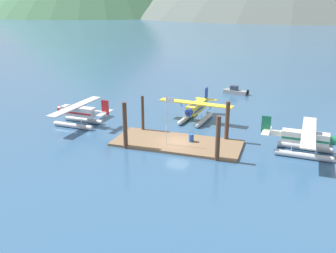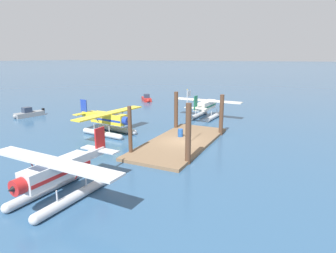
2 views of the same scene
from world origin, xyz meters
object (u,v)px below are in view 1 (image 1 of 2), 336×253
at_px(fuel_drum, 191,138).
at_px(seaplane_silver_port_fwd, 78,114).
at_px(seaplane_cream_stbd_fwd, 305,140).
at_px(seaplane_yellow_bow_centre, 196,110).
at_px(boat_grey_open_north, 235,91).
at_px(flagpole, 167,114).

xyz_separation_m(fuel_drum, seaplane_silver_port_fwd, (-16.03, 1.79, 0.84)).
xyz_separation_m(seaplane_cream_stbd_fwd, seaplane_silver_port_fwd, (-28.34, 0.79, 0.00)).
height_order(seaplane_yellow_bow_centre, boat_grey_open_north, seaplane_yellow_bow_centre).
bearing_deg(fuel_drum, seaplane_cream_stbd_fwd, 4.66).
distance_m(seaplane_cream_stbd_fwd, boat_grey_open_north, 27.48).
bearing_deg(seaplane_yellow_bow_centre, seaplane_silver_port_fwd, -154.80).
relative_size(flagpole, seaplane_yellow_bow_centre, 0.54).
distance_m(seaplane_cream_stbd_fwd, seaplane_yellow_bow_centre, 15.87).
height_order(flagpole, seaplane_yellow_bow_centre, flagpole).
relative_size(seaplane_yellow_bow_centre, boat_grey_open_north, 2.18).
xyz_separation_m(flagpole, seaplane_cream_stbd_fwd, (14.65, 2.73, -2.27)).
relative_size(fuel_drum, seaplane_silver_port_fwd, 0.08).
bearing_deg(seaplane_cream_stbd_fwd, boat_grey_open_north, 114.08).
relative_size(flagpole, seaplane_silver_port_fwd, 0.54).
distance_m(fuel_drum, seaplane_silver_port_fwd, 16.15).
height_order(flagpole, seaplane_cream_stbd_fwd, flagpole).
relative_size(fuel_drum, seaplane_cream_stbd_fwd, 0.08).
relative_size(seaplane_cream_stbd_fwd, seaplane_silver_port_fwd, 1.00).
xyz_separation_m(fuel_drum, seaplane_cream_stbd_fwd, (12.31, 1.00, 0.84)).
bearing_deg(seaplane_yellow_bow_centre, boat_grey_open_north, 81.08).
xyz_separation_m(flagpole, seaplane_yellow_bow_centre, (0.70, 10.29, -2.27)).
distance_m(seaplane_yellow_bow_centre, boat_grey_open_north, 17.76).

